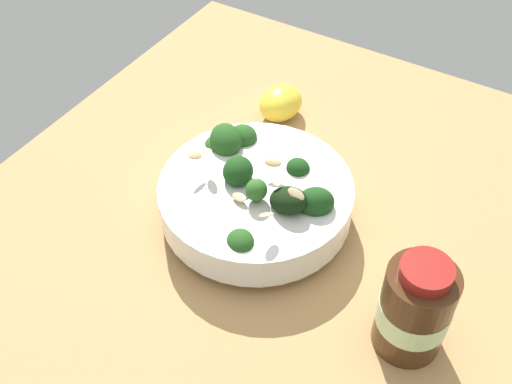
{
  "coord_description": "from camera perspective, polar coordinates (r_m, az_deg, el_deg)",
  "views": [
    {
      "loc": [
        42.5,
        20.83,
        50.65
      ],
      "look_at": [
        3.69,
        -2.54,
        4.0
      ],
      "focal_mm": 43.67,
      "sensor_mm": 36.0,
      "label": 1
    }
  ],
  "objects": [
    {
      "name": "bottle_short",
      "position": [
        0.56,
        14.32,
        -10.3
      ],
      "size": [
        6.37,
        6.37,
        10.88
      ],
      "color": "#472814",
      "rests_on": "ground_plane"
    },
    {
      "name": "bowl_of_broccoli",
      "position": [
        0.66,
        0.03,
        -0.31
      ],
      "size": [
        20.38,
        20.38,
        8.26
      ],
      "color": "white",
      "rests_on": "ground_plane"
    },
    {
      "name": "ground_plane",
      "position": [
        0.71,
        3.3,
        -2.51
      ],
      "size": [
        65.88,
        65.88,
        4.74
      ],
      "primitive_type": "cube",
      "color": "tan"
    },
    {
      "name": "lemon_wedge",
      "position": [
        0.8,
        2.28,
        8.16
      ],
      "size": [
        6.67,
        5.67,
        4.1
      ],
      "primitive_type": "ellipsoid",
      "rotation": [
        0.0,
        0.0,
        3.03
      ],
      "color": "yellow",
      "rests_on": "ground_plane"
    }
  ]
}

